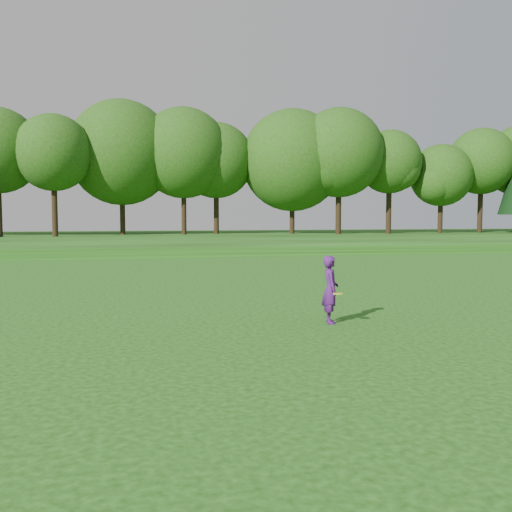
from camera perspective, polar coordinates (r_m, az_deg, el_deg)
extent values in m
plane|color=#183D0B|center=(14.02, -10.14, -6.38)|extent=(140.00, 140.00, 0.00)
cube|color=#183D0B|center=(47.84, -10.77, 1.54)|extent=(130.00, 30.00, 0.60)
cube|color=gray|center=(33.88, -10.66, -0.07)|extent=(130.00, 1.60, 0.04)
imported|color=#4C1666|center=(13.49, 7.44, -3.34)|extent=(0.46, 0.63, 1.59)
cylinder|color=#C3D721|center=(13.15, 8.24, -3.74)|extent=(0.25, 0.25, 0.03)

